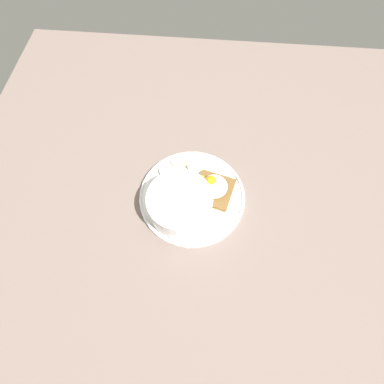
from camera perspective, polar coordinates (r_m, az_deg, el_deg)
ground_plane at (r=74.33cm, az=0.00°, el=-1.42°), size 120.00×120.00×2.00cm
plate at (r=72.72cm, az=0.00°, el=-0.80°), size 25.65×25.65×1.60cm
oatmeal_bowl at (r=67.76cm, az=-2.34°, el=-2.43°), size 14.77×14.77×7.10cm
toast_slice at (r=72.50cm, az=4.18°, el=0.32°), size 10.80×10.80×1.44cm
poached_egg at (r=70.68cm, az=4.18°, el=1.23°), size 6.92×7.00×3.62cm
banana_slice_front at (r=75.61cm, az=0.55°, el=4.84°), size 4.17×4.33×2.07cm
banana_slice_left at (r=74.88cm, az=-1.13°, el=3.33°), size 3.90×3.89×1.01cm
banana_slice_back at (r=75.45cm, az=-4.98°, el=3.98°), size 4.52×4.54×1.40cm
banana_slice_right at (r=76.84cm, az=-2.87°, el=5.68°), size 3.87×3.84×1.16cm
banana_slice_inner at (r=75.37cm, az=-2.99°, el=4.04°), size 3.54×3.45×1.39cm
banana_slice_outer at (r=77.01cm, az=-1.02°, el=5.99°), size 4.03×4.02×1.25cm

